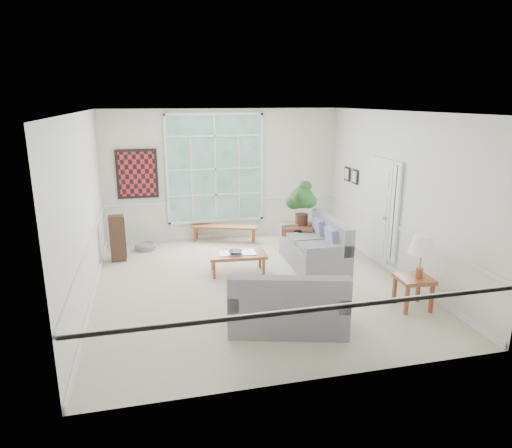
{
  "coord_description": "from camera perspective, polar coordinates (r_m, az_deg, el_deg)",
  "views": [
    {
      "loc": [
        -1.73,
        -7.42,
        3.2
      ],
      "look_at": [
        0.1,
        0.2,
        1.05
      ],
      "focal_mm": 32.0,
      "sensor_mm": 36.0,
      "label": 1
    }
  ],
  "objects": [
    {
      "name": "floor",
      "position": [
        8.26,
        -0.35,
        -7.48
      ],
      "size": [
        5.5,
        6.0,
        0.01
      ],
      "primitive_type": "cube",
      "color": "beige",
      "rests_on": "ground"
    },
    {
      "name": "ceiling",
      "position": [
        7.62,
        -0.39,
        13.84
      ],
      "size": [
        5.5,
        6.0,
        0.02
      ],
      "primitive_type": "cube",
      "color": "white",
      "rests_on": "ground"
    },
    {
      "name": "wall_back",
      "position": [
        10.7,
        -4.06,
        6.16
      ],
      "size": [
        5.5,
        0.02,
        3.0
      ],
      "primitive_type": "cube",
      "color": "silver",
      "rests_on": "ground"
    },
    {
      "name": "wall_front",
      "position": [
        5.04,
        7.45,
        -4.5
      ],
      "size": [
        5.5,
        0.02,
        3.0
      ],
      "primitive_type": "cube",
      "color": "silver",
      "rests_on": "ground"
    },
    {
      "name": "wall_left",
      "position": [
        7.68,
        -20.79,
        1.54
      ],
      "size": [
        0.02,
        6.0,
        3.0
      ],
      "primitive_type": "cube",
      "color": "silver",
      "rests_on": "ground"
    },
    {
      "name": "wall_right",
      "position": [
        8.83,
        17.32,
        3.55
      ],
      "size": [
        0.02,
        6.0,
        3.0
      ],
      "primitive_type": "cube",
      "color": "silver",
      "rests_on": "ground"
    },
    {
      "name": "window_back",
      "position": [
        10.6,
        -5.11,
        6.88
      ],
      "size": [
        2.3,
        0.08,
        2.4
      ],
      "primitive_type": "cube",
      "color": "white",
      "rests_on": "wall_back"
    },
    {
      "name": "entry_door",
      "position": [
        9.41,
        15.05,
        1.61
      ],
      "size": [
        0.08,
        0.9,
        2.1
      ],
      "primitive_type": "cube",
      "color": "white",
      "rests_on": "floor"
    },
    {
      "name": "door_sidelight",
      "position": [
        8.86,
        17.01,
        1.29
      ],
      "size": [
        0.08,
        0.26,
        1.9
      ],
      "primitive_type": "cube",
      "color": "white",
      "rests_on": "wall_right"
    },
    {
      "name": "wall_art",
      "position": [
        10.49,
        -14.64,
        6.08
      ],
      "size": [
        0.9,
        0.06,
        1.1
      ],
      "primitive_type": "cube",
      "color": "maroon",
      "rests_on": "wall_back"
    },
    {
      "name": "wall_frame_near",
      "position": [
        10.32,
        12.23,
        5.8
      ],
      "size": [
        0.04,
        0.26,
        0.32
      ],
      "primitive_type": "cube",
      "color": "black",
      "rests_on": "wall_right"
    },
    {
      "name": "wall_frame_far",
      "position": [
        10.68,
        11.31,
        6.16
      ],
      "size": [
        0.04,
        0.26,
        0.32
      ],
      "primitive_type": "cube",
      "color": "black",
      "rests_on": "wall_right"
    },
    {
      "name": "loveseat_right",
      "position": [
        9.03,
        7.25,
        -2.32
      ],
      "size": [
        0.94,
        1.78,
        0.96
      ],
      "primitive_type": "cube",
      "rotation": [
        0.0,
        0.0,
        -0.01
      ],
      "color": "gray",
      "rests_on": "floor"
    },
    {
      "name": "loveseat_front",
      "position": [
        6.62,
        4.0,
        -9.24
      ],
      "size": [
        1.83,
        1.27,
        0.9
      ],
      "primitive_type": "cube",
      "rotation": [
        0.0,
        0.0,
        -0.27
      ],
      "color": "gray",
      "rests_on": "floor"
    },
    {
      "name": "coffee_table",
      "position": [
        8.68,
        -2.3,
        -4.91
      ],
      "size": [
        1.11,
        0.66,
        0.4
      ],
      "primitive_type": "cube",
      "rotation": [
        0.0,
        0.0,
        -0.08
      ],
      "color": "brown",
      "rests_on": "floor"
    },
    {
      "name": "pewter_bowl",
      "position": [
        8.57,
        -2.57,
        -3.49
      ],
      "size": [
        0.43,
        0.43,
        0.08
      ],
      "primitive_type": "imported",
      "rotation": [
        0.0,
        0.0,
        -0.49
      ],
      "color": "gray",
      "rests_on": "coffee_table"
    },
    {
      "name": "window_bench",
      "position": [
        10.64,
        -3.98,
        -1.19
      ],
      "size": [
        1.55,
        0.8,
        0.36
      ],
      "primitive_type": "cube",
      "rotation": [
        0.0,
        0.0,
        -0.34
      ],
      "color": "brown",
      "rests_on": "floor"
    },
    {
      "name": "end_table",
      "position": [
        9.82,
        5.21,
        -1.82
      ],
      "size": [
        0.78,
        0.78,
        0.62
      ],
      "primitive_type": "cube",
      "rotation": [
        0.0,
        0.0,
        -0.31
      ],
      "color": "brown",
      "rests_on": "floor"
    },
    {
      "name": "houseplant",
      "position": [
        9.62,
        5.76,
        2.63
      ],
      "size": [
        0.6,
        0.6,
        0.95
      ],
      "primitive_type": null,
      "rotation": [
        0.0,
        0.0,
        0.09
      ],
      "color": "#245221",
      "rests_on": "end_table"
    },
    {
      "name": "side_table",
      "position": [
        7.66,
        19.01,
        -8.09
      ],
      "size": [
        0.55,
        0.55,
        0.52
      ],
      "primitive_type": "cube",
      "rotation": [
        0.0,
        0.0,
        -0.07
      ],
      "color": "brown",
      "rests_on": "floor"
    },
    {
      "name": "table_lamp",
      "position": [
        7.44,
        19.92,
        -3.87
      ],
      "size": [
        0.49,
        0.49,
        0.69
      ],
      "primitive_type": null,
      "rotation": [
        0.0,
        0.0,
        -0.25
      ],
      "color": "silver",
      "rests_on": "side_table"
    },
    {
      "name": "pet_bed",
      "position": [
        10.33,
        -13.66,
        -2.74
      ],
      "size": [
        0.52,
        0.52,
        0.14
      ],
      "primitive_type": "cylinder",
      "rotation": [
        0.0,
        0.0,
        0.12
      ],
      "color": "gray",
      "rests_on": "floor"
    },
    {
      "name": "floor_speaker",
      "position": [
        9.67,
        -16.92,
        -1.72
      ],
      "size": [
        0.3,
        0.24,
        0.94
      ],
      "primitive_type": "cube",
      "rotation": [
        0.0,
        0.0,
        0.01
      ],
      "color": "#3E271B",
      "rests_on": "floor"
    },
    {
      "name": "cat",
      "position": [
        9.54,
        5.42,
        -0.78
      ],
      "size": [
        0.38,
        0.33,
        0.15
      ],
      "primitive_type": "ellipsoid",
      "rotation": [
        0.0,
        0.0,
        0.41
      ],
      "color": "black",
      "rests_on": "loveseat_right"
    }
  ]
}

